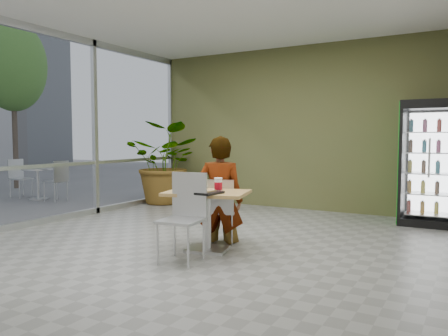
% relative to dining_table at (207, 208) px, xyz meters
% --- Properties ---
extents(ground, '(7.00, 7.00, 0.00)m').
position_rel_dining_table_xyz_m(ground, '(-0.26, 0.14, -0.54)').
color(ground, gray).
rests_on(ground, ground).
extents(room_envelope, '(6.00, 7.00, 3.20)m').
position_rel_dining_table_xyz_m(room_envelope, '(-0.26, 0.14, 1.06)').
color(room_envelope, beige).
rests_on(room_envelope, ground).
extents(storefront_frame, '(0.10, 7.00, 3.20)m').
position_rel_dining_table_xyz_m(storefront_frame, '(-3.26, 0.14, 1.06)').
color(storefront_frame, '#B8BBBD').
rests_on(storefront_frame, ground).
extents(dining_table, '(1.13, 0.91, 0.75)m').
position_rel_dining_table_xyz_m(dining_table, '(0.00, 0.00, 0.00)').
color(dining_table, tan).
rests_on(dining_table, ground).
extents(chair_far, '(0.49, 0.49, 0.86)m').
position_rel_dining_table_xyz_m(chair_far, '(-0.07, 0.45, -0.03)').
color(chair_far, '#B8BBBD').
rests_on(chair_far, ground).
extents(chair_near, '(0.50, 0.50, 1.01)m').
position_rel_dining_table_xyz_m(chair_near, '(-0.00, -0.47, 0.06)').
color(chair_near, '#B8BBBD').
rests_on(chair_near, ground).
extents(seated_woman, '(0.74, 0.61, 1.74)m').
position_rel_dining_table_xyz_m(seated_woman, '(-0.10, 0.49, 0.03)').
color(seated_woman, black).
rests_on(seated_woman, ground).
extents(pizza_plate, '(0.36, 0.34, 0.03)m').
position_rel_dining_table_xyz_m(pizza_plate, '(0.02, 0.02, 0.23)').
color(pizza_plate, white).
rests_on(pizza_plate, dining_table).
extents(soda_cup, '(0.10, 0.10, 0.18)m').
position_rel_dining_table_xyz_m(soda_cup, '(0.17, -0.02, 0.30)').
color(soda_cup, white).
rests_on(soda_cup, dining_table).
extents(napkin_stack, '(0.21, 0.21, 0.02)m').
position_rel_dining_table_xyz_m(napkin_stack, '(-0.24, -0.13, 0.22)').
color(napkin_stack, white).
rests_on(napkin_stack, dining_table).
extents(cafeteria_tray, '(0.49, 0.37, 0.03)m').
position_rel_dining_table_xyz_m(cafeteria_tray, '(0.04, -0.20, 0.23)').
color(cafeteria_tray, black).
rests_on(cafeteria_tray, dining_table).
extents(beverage_fridge, '(0.93, 0.72, 2.01)m').
position_rel_dining_table_xyz_m(beverage_fridge, '(2.27, 3.16, 0.47)').
color(beverage_fridge, black).
rests_on(beverage_fridge, ground).
extents(potted_plant, '(1.80, 1.63, 1.74)m').
position_rel_dining_table_xyz_m(potted_plant, '(-2.84, 2.93, 0.34)').
color(potted_plant, '#3C6F2C').
rests_on(potted_plant, ground).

